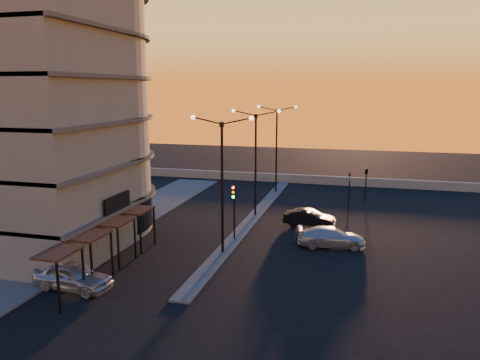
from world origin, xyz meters
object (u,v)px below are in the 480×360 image
traffic_light_main (234,203)px  car_sedan (309,218)px  car_hatchback (73,276)px  streetlamp_mid (256,154)px  car_wagon (332,237)px

traffic_light_main → car_sedan: 7.61m
car_hatchback → car_sedan: car_hatchback is taller
car_sedan → traffic_light_main: bearing=142.2°
traffic_light_main → car_sedan: traffic_light_main is taller
streetlamp_mid → car_hatchback: 19.57m
car_wagon → streetlamp_mid: bearing=39.4°
traffic_light_main → car_wagon: (7.18, 0.53, -2.19)m
traffic_light_main → car_wagon: size_ratio=0.88×
streetlamp_mid → car_hatchback: streetlamp_mid is taller
streetlamp_mid → car_sedan: (5.00, -1.83, -4.91)m
car_hatchback → car_wagon: (13.68, 11.23, -0.08)m
traffic_light_main → car_sedan: (5.00, 5.30, -2.20)m
streetlamp_mid → car_sedan: 7.24m
streetlamp_mid → traffic_light_main: streetlamp_mid is taller
streetlamp_mid → car_wagon: streetlamp_mid is taller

